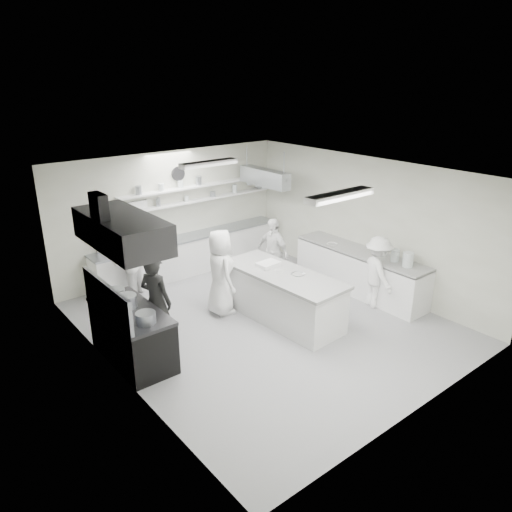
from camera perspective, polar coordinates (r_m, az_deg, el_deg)
floor at (r=9.82m, az=0.90°, el=-7.85°), size 6.00×7.00×0.02m
ceiling at (r=8.79m, az=1.01°, el=9.71°), size 6.00×7.00×0.02m
wall_back at (r=11.97m, az=-9.85°, el=4.95°), size 6.00×0.04×3.00m
wall_front at (r=7.10m, az=19.44°, el=-7.22°), size 6.00×0.04×3.00m
wall_left at (r=7.78m, az=-16.37°, el=-4.37°), size 0.04×7.00×3.00m
wall_right at (r=11.26m, az=12.81°, el=3.74°), size 0.04×7.00×3.00m
stove at (r=8.71m, az=-14.30°, el=-9.09°), size 0.80×1.80×0.90m
exhaust_hood at (r=7.97m, az=-15.49°, el=2.89°), size 0.85×2.00×0.50m
back_counter at (r=12.18m, az=-7.63°, el=0.21°), size 5.00×0.60×0.92m
shelf_lower at (r=12.14m, az=-6.73°, el=6.56°), size 4.20×0.26×0.04m
shelf_upper at (r=12.06m, az=-6.80°, el=8.17°), size 4.20×0.26×0.04m
pass_through_window at (r=11.43m, az=-15.46°, el=3.48°), size 1.30×0.04×1.00m
wall_clock at (r=11.82m, az=-9.18°, el=9.53°), size 0.32×0.05×0.32m
right_counter at (r=11.22m, az=12.06°, el=-1.85°), size 0.74×3.30×0.94m
pot_rack at (r=12.00m, az=1.01°, el=9.22°), size 0.30×1.60×0.40m
light_fixture_front at (r=7.54m, az=9.84°, el=7.03°), size 1.30×0.25×0.10m
light_fixture_rear at (r=10.23m, az=-5.57°, el=10.78°), size 1.30×0.25×0.10m
prep_island at (r=9.78m, az=3.14°, el=-4.82°), size 1.10×2.63×0.95m
stove_pot at (r=8.54m, az=-14.99°, el=-5.30°), size 0.36×0.36×0.27m
cook_stove at (r=8.87m, az=-11.66°, el=-5.25°), size 0.64×0.75×1.73m
cook_back at (r=10.88m, az=-15.09°, el=-0.55°), size 1.08×1.06×1.75m
cook_island_left at (r=9.88m, az=-4.21°, el=-1.91°), size 0.73×0.97×1.79m
cook_island_right at (r=11.25m, az=1.97°, el=0.50°), size 0.45×0.97×1.61m
cook_right at (r=10.47m, az=14.06°, el=-1.87°), size 0.92×1.15×1.56m
bowl_island_a at (r=9.52m, az=4.94°, el=-2.26°), size 0.28×0.28×0.06m
bowl_island_b at (r=9.64m, az=2.71°, el=-1.92°), size 0.22×0.22×0.06m
bowl_right at (r=11.36m, az=8.93°, el=1.33°), size 0.25×0.25×0.06m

